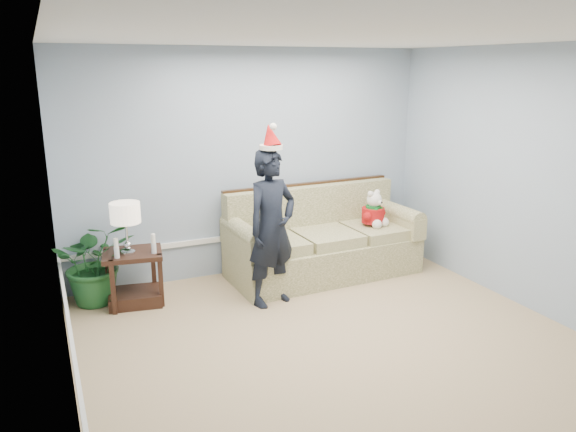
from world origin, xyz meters
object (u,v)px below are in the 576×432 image
(side_table, at_px, (135,283))
(man, at_px, (272,228))
(houseplant, at_px, (95,262))
(sofa, at_px, (321,243))
(teddy_bear, at_px, (374,213))
(table_lamp, at_px, (125,215))

(side_table, distance_m, man, 1.59)
(side_table, height_order, man, man)
(houseplant, distance_m, man, 1.92)
(sofa, bearing_deg, teddy_bear, -12.69)
(sofa, xyz_separation_m, teddy_bear, (0.66, -0.13, 0.35))
(side_table, relative_size, man, 0.40)
(teddy_bear, bearing_deg, table_lamp, 159.10)
(table_lamp, relative_size, man, 0.33)
(table_lamp, xyz_separation_m, teddy_bear, (2.96, -0.07, -0.28))
(sofa, bearing_deg, side_table, 178.41)
(man, distance_m, teddy_bear, 1.62)
(houseplant, distance_m, teddy_bear, 3.30)
(sofa, xyz_separation_m, table_lamp, (-2.30, -0.06, 0.62))
(teddy_bear, bearing_deg, sofa, 149.52)
(sofa, xyz_separation_m, man, (-0.90, -0.59, 0.46))
(table_lamp, xyz_separation_m, houseplant, (-0.31, 0.25, -0.54))
(side_table, bearing_deg, man, -23.01)
(houseplant, xyz_separation_m, teddy_bear, (3.27, -0.32, 0.26))
(table_lamp, distance_m, man, 1.51)
(sofa, bearing_deg, man, -148.66)
(sofa, relative_size, teddy_bear, 5.05)
(side_table, distance_m, table_lamp, 0.78)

